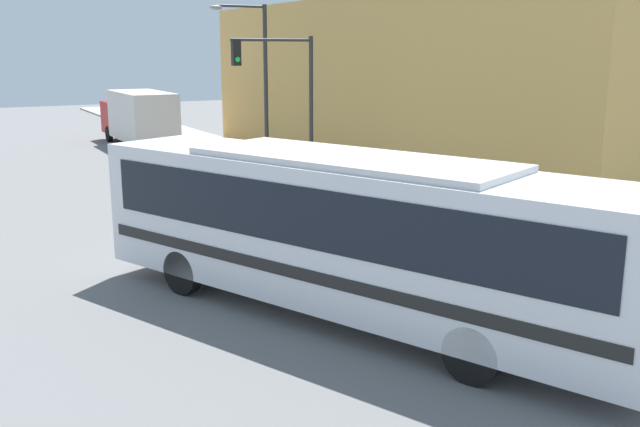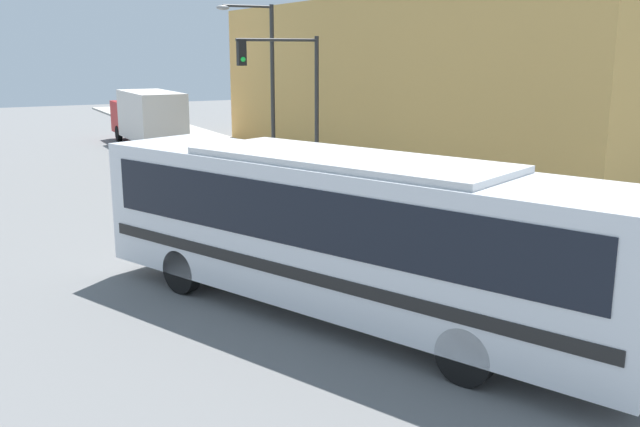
{
  "view_description": "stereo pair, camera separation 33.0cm",
  "coord_description": "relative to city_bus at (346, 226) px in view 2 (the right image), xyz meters",
  "views": [
    {
      "loc": [
        -7.56,
        -11.57,
        5.23
      ],
      "look_at": [
        0.41,
        2.93,
        1.41
      ],
      "focal_mm": 40.0,
      "sensor_mm": 36.0,
      "label": 1
    },
    {
      "loc": [
        -7.26,
        -11.72,
        5.23
      ],
      "look_at": [
        0.41,
        2.93,
        1.41
      ],
      "focal_mm": 40.0,
      "sensor_mm": 36.0,
      "label": 2
    }
  ],
  "objects": [
    {
      "name": "fire_hydrant",
      "position": [
        5.69,
        4.27,
        -1.38
      ],
      "size": [
        0.26,
        0.35,
        0.73
      ],
      "color": "red",
      "rests_on": "sidewalk"
    },
    {
      "name": "building_facade",
      "position": [
        11.31,
        14.66,
        1.8
      ],
      "size": [
        6.0,
        27.2,
        7.37
      ],
      "color": "tan",
      "rests_on": "ground_plane"
    },
    {
      "name": "street_lamp",
      "position": [
        5.6,
        16.83,
        2.39
      ],
      "size": [
        2.53,
        0.28,
        6.93
      ],
      "color": "#2D2D2D",
      "rests_on": "sidewalk"
    },
    {
      "name": "sidewalk",
      "position": [
        6.7,
        20.06,
        -1.81
      ],
      "size": [
        3.22,
        70.0,
        0.13
      ],
      "color": "#B7B2A8",
      "rests_on": "ground_plane"
    },
    {
      "name": "delivery_truck",
      "position": [
        3.18,
        27.68,
        -0.24
      ],
      "size": [
        2.38,
        8.14,
        3.02
      ],
      "color": "silver",
      "rests_on": "ground_plane"
    },
    {
      "name": "traffic_light_pole",
      "position": [
        4.75,
        12.51,
        2.06
      ],
      "size": [
        3.28,
        0.35,
        5.58
      ],
      "color": "#2D2D2D",
      "rests_on": "sidewalk"
    },
    {
      "name": "city_bus",
      "position": [
        0.0,
        0.0,
        0.0
      ],
      "size": [
        6.89,
        11.86,
        3.26
      ],
      "rotation": [
        0.0,
        0.0,
        0.4
      ],
      "color": "silver",
      "rests_on": "ground_plane"
    },
    {
      "name": "ground_plane",
      "position": [
        0.59,
        0.06,
        -1.88
      ],
      "size": [
        120.0,
        120.0,
        0.0
      ],
      "primitive_type": "plane",
      "color": "slate"
    }
  ]
}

